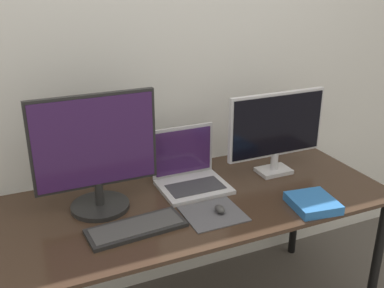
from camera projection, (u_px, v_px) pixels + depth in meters
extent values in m
cube|color=silver|center=(153.00, 62.00, 2.16)|extent=(7.00, 0.05, 2.50)
cube|color=#332319|center=(190.00, 201.00, 1.99)|extent=(1.78, 0.75, 0.02)
cylinder|color=black|center=(376.00, 262.00, 2.16)|extent=(0.04, 0.04, 0.70)
cylinder|color=black|center=(296.00, 202.00, 2.71)|extent=(0.04, 0.04, 0.70)
cylinder|color=black|center=(100.00, 206.00, 1.91)|extent=(0.25, 0.25, 0.02)
cylinder|color=black|center=(99.00, 193.00, 1.89)|extent=(0.04, 0.04, 0.10)
cube|color=black|center=(95.00, 141.00, 1.80)|extent=(0.51, 0.02, 0.39)
cube|color=#331947|center=(95.00, 142.00, 1.79)|extent=(0.49, 0.01, 0.37)
cube|color=#B2B2B7|center=(274.00, 171.00, 2.24)|extent=(0.16, 0.11, 0.02)
cylinder|color=#B2B2B7|center=(274.00, 161.00, 2.22)|extent=(0.04, 0.04, 0.09)
cube|color=#B2B2B7|center=(276.00, 124.00, 2.15)|extent=(0.51, 0.02, 0.32)
cube|color=black|center=(278.00, 125.00, 2.14)|extent=(0.49, 0.01, 0.29)
cube|color=#ADADB2|center=(194.00, 187.00, 2.07)|extent=(0.31, 0.25, 0.02)
cube|color=#2D2D33|center=(195.00, 187.00, 2.05)|extent=(0.25, 0.14, 0.00)
cube|color=#ADADB2|center=(183.00, 151.00, 2.14)|extent=(0.31, 0.01, 0.25)
cube|color=#331947|center=(183.00, 152.00, 2.13)|extent=(0.28, 0.00, 0.22)
cube|color=black|center=(136.00, 228.00, 1.75)|extent=(0.40, 0.18, 0.02)
cube|color=#383838|center=(136.00, 226.00, 1.75)|extent=(0.36, 0.15, 0.00)
cube|color=#47474C|center=(213.00, 214.00, 1.86)|extent=(0.24, 0.22, 0.00)
ellipsoid|color=#333333|center=(220.00, 209.00, 1.86)|extent=(0.04, 0.06, 0.03)
cube|color=#235B9E|center=(313.00, 203.00, 1.91)|extent=(0.21, 0.22, 0.04)
cube|color=white|center=(313.00, 203.00, 1.91)|extent=(0.20, 0.21, 0.03)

